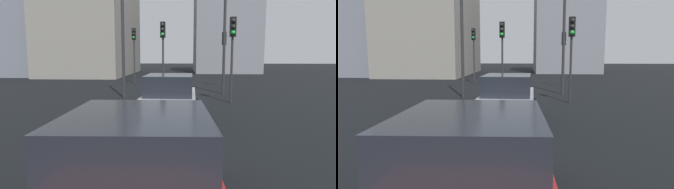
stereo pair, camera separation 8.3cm
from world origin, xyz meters
TOP-DOWN VIEW (x-y plane):
  - car_silver_lead at (10.63, 0.01)m, footprint 4.29×2.05m
  - car_red_second at (4.39, 0.08)m, footprint 4.41×2.19m
  - traffic_light_near_left at (14.70, -2.73)m, footprint 0.32×0.28m
  - traffic_light_near_right at (17.81, 0.74)m, footprint 0.32×0.30m
  - traffic_light_far_left at (21.98, -3.35)m, footprint 0.32×0.30m
  - traffic_light_far_right at (23.80, 3.44)m, footprint 0.32×0.30m
  - street_lamp_kerbside at (17.90, -2.79)m, footprint 0.56×0.36m
  - street_lamp_far at (16.05, 2.69)m, footprint 0.56×0.36m
  - building_facade_left at (40.92, -6.00)m, footprint 10.16×8.02m
  - building_facade_center at (35.32, 10.00)m, footprint 15.63×8.36m
  - building_facade_right at (35.43, 16.00)m, footprint 13.02×6.63m

SIDE VIEW (x-z plane):
  - car_red_second at x=4.39m, z-range -0.04..1.58m
  - car_silver_lead at x=10.63m, z-range -0.04..1.59m
  - traffic_light_far_left at x=21.98m, z-range 0.86..4.75m
  - traffic_light_near_left at x=14.70m, z-range 0.88..4.90m
  - traffic_light_near_right at x=17.81m, z-range 0.91..5.08m
  - traffic_light_far_right at x=23.80m, z-range 0.94..5.30m
  - building_facade_right at x=35.43m, z-range 0.00..8.23m
  - street_lamp_kerbside at x=17.90m, z-range 0.65..7.75m
  - street_lamp_far at x=16.05m, z-range 0.66..8.44m
  - building_facade_center at x=35.32m, z-range 0.00..11.74m
  - building_facade_left at x=40.92m, z-range 0.00..12.33m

